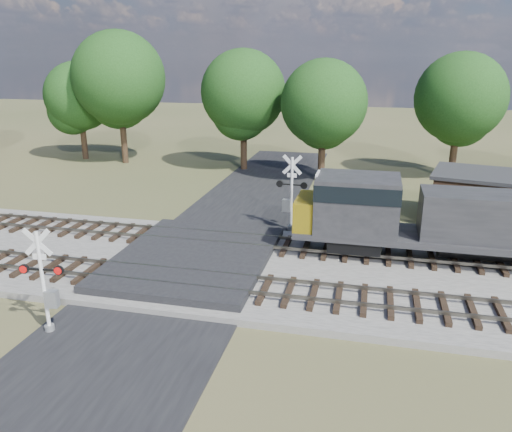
# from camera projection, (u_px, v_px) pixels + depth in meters

# --- Properties ---
(ground) EXTENTS (160.00, 160.00, 0.00)m
(ground) POSITION_uv_depth(u_px,v_px,m) (190.00, 269.00, 23.30)
(ground) COLOR #3F4A27
(ground) RESTS_ON ground
(ballast_bed) EXTENTS (140.00, 10.00, 0.30)m
(ballast_bed) POSITION_uv_depth(u_px,v_px,m) (413.00, 283.00, 21.54)
(ballast_bed) COLOR gray
(ballast_bed) RESTS_ON ground
(road) EXTENTS (7.00, 60.00, 0.08)m
(road) POSITION_uv_depth(u_px,v_px,m) (190.00, 269.00, 23.29)
(road) COLOR black
(road) RESTS_ON ground
(crossing_panel) EXTENTS (7.00, 9.00, 0.62)m
(crossing_panel) POSITION_uv_depth(u_px,v_px,m) (194.00, 259.00, 23.67)
(crossing_panel) COLOR #262628
(crossing_panel) RESTS_ON ground
(track_near) EXTENTS (140.00, 2.60, 0.33)m
(track_near) POSITION_uv_depth(u_px,v_px,m) (244.00, 287.00, 20.64)
(track_near) COLOR black
(track_near) RESTS_ON ballast_bed
(track_far) EXTENTS (140.00, 2.60, 0.33)m
(track_far) POSITION_uv_depth(u_px,v_px,m) (269.00, 244.00, 25.27)
(track_far) COLOR black
(track_far) RESTS_ON ballast_bed
(crossing_signal_near) EXTENTS (1.60, 0.38, 3.99)m
(crossing_signal_near) POSITION_uv_depth(u_px,v_px,m) (47.00, 291.00, 17.52)
(crossing_signal_near) COLOR silver
(crossing_signal_near) RESTS_ON ground
(crossing_signal_far) EXTENTS (1.77, 0.39, 4.39)m
(crossing_signal_far) POSITION_uv_depth(u_px,v_px,m) (290.00, 200.00, 27.89)
(crossing_signal_far) COLOR silver
(crossing_signal_far) RESTS_ON ground
(equipment_shed) EXTENTS (5.44, 5.44, 3.11)m
(equipment_shed) POSITION_uv_depth(u_px,v_px,m) (473.00, 197.00, 29.29)
(equipment_shed) COLOR #482E1F
(equipment_shed) RESTS_ON ground
(treeline) EXTENTS (83.97, 11.43, 11.72)m
(treeline) POSITION_uv_depth(u_px,v_px,m) (321.00, 93.00, 39.65)
(treeline) COLOR black
(treeline) RESTS_ON ground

